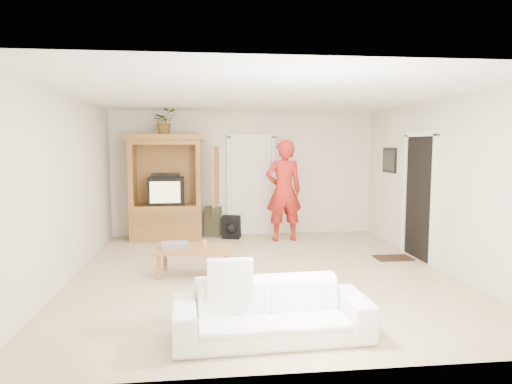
# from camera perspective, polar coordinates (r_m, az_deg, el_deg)

# --- Properties ---
(floor) EXTENTS (6.00, 6.00, 0.00)m
(floor) POSITION_cam_1_polar(r_m,az_deg,el_deg) (6.90, 0.73, -10.07)
(floor) COLOR tan
(floor) RESTS_ON ground
(ceiling) EXTENTS (6.00, 6.00, 0.00)m
(ceiling) POSITION_cam_1_polar(r_m,az_deg,el_deg) (6.66, 0.76, 11.95)
(ceiling) COLOR white
(ceiling) RESTS_ON floor
(wall_back) EXTENTS (5.50, 0.00, 5.50)m
(wall_back) POSITION_cam_1_polar(r_m,az_deg,el_deg) (9.63, -1.51, 2.37)
(wall_back) COLOR silver
(wall_back) RESTS_ON floor
(wall_front) EXTENTS (5.50, 0.00, 5.50)m
(wall_front) POSITION_cam_1_polar(r_m,az_deg,el_deg) (3.72, 6.60, -3.46)
(wall_front) COLOR silver
(wall_front) RESTS_ON floor
(wall_left) EXTENTS (0.00, 6.00, 6.00)m
(wall_left) POSITION_cam_1_polar(r_m,az_deg,el_deg) (6.87, -22.64, 0.45)
(wall_left) COLOR silver
(wall_left) RESTS_ON floor
(wall_right) EXTENTS (0.00, 6.00, 6.00)m
(wall_right) POSITION_cam_1_polar(r_m,az_deg,el_deg) (7.51, 22.04, 0.91)
(wall_right) COLOR silver
(wall_right) RESTS_ON floor
(armoire) EXTENTS (1.82, 1.14, 2.10)m
(armoire) POSITION_cam_1_polar(r_m,az_deg,el_deg) (9.32, -11.02, -0.27)
(armoire) COLOR olive
(armoire) RESTS_ON floor
(door_back) EXTENTS (0.85, 0.05, 2.04)m
(door_back) POSITION_cam_1_polar(r_m,az_deg,el_deg) (9.64, -0.60, 0.71)
(door_back) COLOR white
(door_back) RESTS_ON floor
(doorway_right) EXTENTS (0.05, 0.90, 2.04)m
(doorway_right) POSITION_cam_1_polar(r_m,az_deg,el_deg) (8.06, 19.77, -0.69)
(doorway_right) COLOR black
(doorway_right) RESTS_ON floor
(framed_picture) EXTENTS (0.03, 0.60, 0.48)m
(framed_picture) POSITION_cam_1_polar(r_m,az_deg,el_deg) (9.20, 16.35, 3.83)
(framed_picture) COLOR black
(framed_picture) RESTS_ON wall_right
(doormat) EXTENTS (0.60, 0.40, 0.02)m
(doormat) POSITION_cam_1_polar(r_m,az_deg,el_deg) (8.06, 16.78, -7.89)
(doormat) COLOR #382316
(doormat) RESTS_ON floor
(plant) EXTENTS (0.53, 0.49, 0.49)m
(plant) POSITION_cam_1_polar(r_m,az_deg,el_deg) (9.25, -11.37, 8.60)
(plant) COLOR #4C7238
(plant) RESTS_ON armoire
(man) EXTENTS (0.76, 0.54, 1.99)m
(man) POSITION_cam_1_polar(r_m,az_deg,el_deg) (9.00, 3.50, 0.15)
(man) COLOR #AF1F17
(man) RESTS_ON floor
(sofa) EXTENTS (1.95, 0.84, 0.56)m
(sofa) POSITION_cam_1_polar(r_m,az_deg,el_deg) (4.63, 1.94, -14.59)
(sofa) COLOR white
(sofa) RESTS_ON floor
(coffee_table) EXTENTS (1.16, 0.73, 0.41)m
(coffee_table) POSITION_cam_1_polar(r_m,az_deg,el_deg) (6.77, -7.70, -7.31)
(coffee_table) COLOR olive
(coffee_table) RESTS_ON floor
(towel) EXTENTS (0.40, 0.31, 0.08)m
(towel) POSITION_cam_1_polar(r_m,az_deg,el_deg) (6.76, -10.10, -6.56)
(towel) COLOR #C34153
(towel) RESTS_ON coffee_table
(candle) EXTENTS (0.08, 0.08, 0.10)m
(candle) POSITION_cam_1_polar(r_m,az_deg,el_deg) (6.80, -6.44, -6.36)
(candle) COLOR tan
(candle) RESTS_ON coffee_table
(backpack_black) EXTENTS (0.41, 0.31, 0.45)m
(backpack_black) POSITION_cam_1_polar(r_m,az_deg,el_deg) (9.27, -3.13, -4.48)
(backpack_black) COLOR black
(backpack_black) RESTS_ON floor
(backpack_olive) EXTENTS (0.37, 0.32, 0.61)m
(backpack_olive) POSITION_cam_1_polar(r_m,az_deg,el_deg) (9.56, -5.39, -3.68)
(backpack_olive) COLOR #47442B
(backpack_olive) RESTS_ON floor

